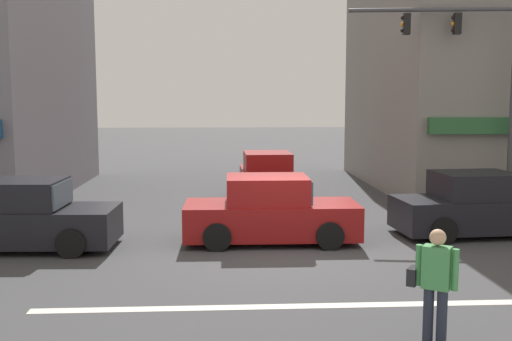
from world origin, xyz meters
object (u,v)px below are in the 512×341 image
object	(u,v)px
traffic_light_mast	(480,72)
sedan_crossing_center	(477,207)
sedan_approaching_near	(270,212)
pedestrian_foreground_with_bag	(434,281)
sedan_crossing_rightbound	(24,218)
sedan_parked_curbside	(267,177)
street_tree	(467,97)

from	to	relation	value
traffic_light_mast	sedan_crossing_center	bearing A→B (deg)	-112.14
sedan_approaching_near	pedestrian_foreground_with_bag	xyz separation A→B (m)	(1.71, -6.32, 0.24)
sedan_crossing_rightbound	sedan_crossing_center	size ratio (longest dim) A/B	0.99
traffic_light_mast	sedan_crossing_rightbound	distance (m)	12.97
sedan_crossing_center	pedestrian_foreground_with_bag	size ratio (longest dim) A/B	2.52
sedan_parked_curbside	traffic_light_mast	bearing A→B (deg)	-28.81
street_tree	sedan_approaching_near	distance (m)	9.97
traffic_light_mast	pedestrian_foreground_with_bag	world-z (taller)	traffic_light_mast
pedestrian_foreground_with_bag	traffic_light_mast	bearing A→B (deg)	63.99
sedan_approaching_near	sedan_crossing_center	world-z (taller)	same
sedan_approaching_near	sedan_crossing_rightbound	distance (m)	5.65
traffic_light_mast	sedan_approaching_near	distance (m)	7.91
street_tree	sedan_crossing_rightbound	distance (m)	14.74
pedestrian_foreground_with_bag	sedan_approaching_near	bearing A→B (deg)	105.12
street_tree	sedan_approaching_near	world-z (taller)	street_tree
traffic_light_mast	sedan_crossing_rightbound	size ratio (longest dim) A/B	1.49
sedan_approaching_near	sedan_crossing_center	size ratio (longest dim) A/B	0.98
sedan_crossing_center	pedestrian_foreground_with_bag	bearing A→B (deg)	-117.51
street_tree	pedestrian_foreground_with_bag	world-z (taller)	street_tree
street_tree	sedan_parked_curbside	size ratio (longest dim) A/B	1.22
traffic_light_mast	sedan_approaching_near	size ratio (longest dim) A/B	1.51
sedan_crossing_rightbound	traffic_light_mast	bearing A→B (deg)	16.49
sedan_parked_curbside	sedan_crossing_center	size ratio (longest dim) A/B	0.98
traffic_light_mast	pedestrian_foreground_with_bag	size ratio (longest dim) A/B	3.71
street_tree	sedan_parked_curbside	xyz separation A→B (m)	(-6.84, 0.21, -2.76)
sedan_crossing_rightbound	sedan_crossing_center	distance (m)	10.90
sedan_approaching_near	sedan_crossing_rightbound	size ratio (longest dim) A/B	0.99
sedan_parked_curbside	sedan_crossing_center	distance (m)	7.71
street_tree	sedan_crossing_rightbound	world-z (taller)	street_tree
traffic_light_mast	pedestrian_foreground_with_bag	distance (m)	11.07
traffic_light_mast	sedan_crossing_center	distance (m)	4.56
sedan_approaching_near	sedan_crossing_center	bearing A→B (deg)	5.04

